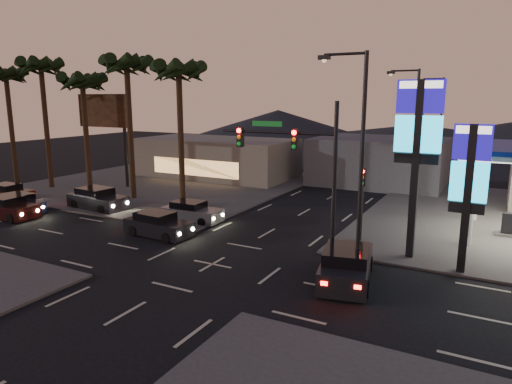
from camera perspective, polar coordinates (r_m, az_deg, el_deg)
The scene contains 26 objects.
ground at distance 23.10m, azimuth -5.47°, elevation -8.98°, with size 140.00×140.00×0.00m, color black.
corner_lot_nw at distance 44.78m, azimuth -11.23°, elevation 1.04°, with size 24.00×24.00×0.12m, color #47443F.
pylon_sign_tall at distance 23.77m, azimuth 19.59°, elevation 6.83°, with size 2.20×0.35×9.00m.
pylon_sign_short at distance 22.73m, azimuth 25.12°, elevation 1.79°, with size 1.60×0.35×7.00m.
traffic_signal_mast at distance 21.79m, azimuth 5.48°, elevation 3.98°, with size 6.10×0.39×8.00m.
pedestal_signal at distance 26.29m, azimuth 13.12°, elevation -0.06°, with size 0.32×0.39×4.30m.
streetlight_near at distance 19.81m, azimuth 12.53°, elevation 4.42°, with size 2.14×0.25×10.00m.
streetlight_mid at distance 32.46m, azimuth 18.87°, elevation 6.78°, with size 2.14×0.25×10.00m.
streetlight_far at distance 46.31m, azimuth 21.81°, elevation 7.84°, with size 2.14×0.25×10.00m.
palm_a at distance 34.63m, azimuth -9.61°, elevation 13.65°, with size 4.41×4.41×10.86m.
palm_b at distance 37.90m, azimuth -15.82°, elevation 14.01°, with size 4.41×4.41×11.46m.
palm_c at distance 41.47m, azimuth -20.84°, elevation 11.95°, with size 4.41×4.41×10.26m.
palm_d at distance 45.38m, azimuth -25.24°, elevation 13.13°, with size 4.41×4.41×11.66m.
palm_e at distance 49.43m, azimuth -28.74°, elevation 11.97°, with size 4.41×4.41×11.06m.
billboard at distance 44.97m, azimuth -18.50°, elevation 8.77°, with size 6.00×0.30×8.50m.
building_far_west at distance 48.09m, azimuth -4.93°, elevation 4.28°, with size 16.00×8.00×4.00m, color #726B5B.
building_far_mid at distance 45.47m, azimuth 15.17°, elevation 3.75°, with size 12.00×9.00×4.40m, color #4C4C51.
hill_left at distance 86.46m, azimuth 2.77°, elevation 8.22°, with size 40.00×40.00×6.00m, color black.
hill_center at distance 79.11m, azimuth 19.45°, elevation 6.53°, with size 60.00×60.00×4.00m, color black.
car_lane_a_front at distance 28.05m, azimuth -12.13°, elevation -4.05°, with size 4.43×2.07×1.41m.
car_lane_a_mid at distance 35.89m, azimuth -28.62°, elevation -1.76°, with size 4.58×2.02×1.47m.
car_lane_a_rear at distance 37.13m, azimuth -27.46°, elevation -1.32°, with size 4.32×2.18×1.36m.
car_lane_b_front at distance 30.87m, azimuth -8.08°, elevation -2.51°, with size 4.23×1.85×1.36m.
car_lane_b_mid at distance 35.88m, azimuth -19.19°, elevation -0.88°, with size 5.03×2.40×1.60m.
car_lane_b_rear at distance 41.80m, azimuth -28.56°, elevation -0.11°, with size 4.28×2.01×1.36m.
suv_station at distance 21.11m, azimuth 11.24°, elevation -8.98°, with size 2.99×5.19×1.63m.
Camera 1 is at (12.08, -17.94, 8.10)m, focal length 32.00 mm.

